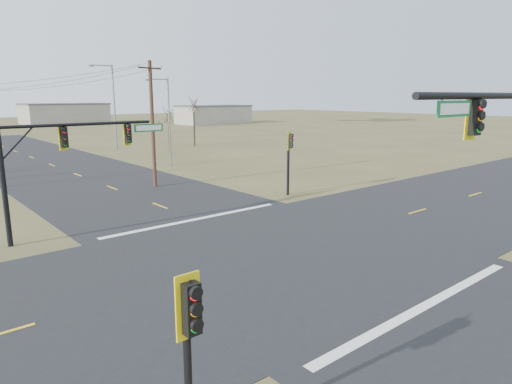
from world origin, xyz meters
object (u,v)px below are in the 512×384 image
at_px(pedestal_signal_ne, 290,150).
at_px(utility_pole_near, 152,123).
at_px(pedestal_signal_sw, 190,324).
at_px(bare_tree_c, 168,115).
at_px(streetlight_a, 167,117).
at_px(bare_tree_d, 194,104).
at_px(streetlight_b, 112,103).
at_px(mast_arm_far, 68,148).

xyz_separation_m(pedestal_signal_ne, utility_pole_near, (-6.14, 9.37, 1.75)).
height_order(pedestal_signal_sw, utility_pole_near, utility_pole_near).
distance_m(utility_pole_near, bare_tree_c, 24.15).
height_order(streetlight_a, bare_tree_d, streetlight_a).
relative_size(streetlight_b, bare_tree_d, 1.49).
height_order(utility_pole_near, streetlight_b, streetlight_b).
bearing_deg(streetlight_b, bare_tree_c, -48.72).
bearing_deg(bare_tree_d, pedestal_signal_ne, -111.02).
bearing_deg(streetlight_a, bare_tree_c, 69.01).
height_order(streetlight_b, bare_tree_c, streetlight_b).
bearing_deg(bare_tree_c, pedestal_signal_ne, -102.70).
height_order(utility_pole_near, bare_tree_d, utility_pole_near).
height_order(pedestal_signal_ne, bare_tree_c, bare_tree_c).
xyz_separation_m(utility_pole_near, bare_tree_c, (12.86, 20.44, -0.35)).
distance_m(streetlight_a, streetlight_b, 17.52).
height_order(pedestal_signal_sw, bare_tree_c, bare_tree_c).
bearing_deg(streetlight_b, pedestal_signal_ne, -90.13).
height_order(pedestal_signal_ne, utility_pole_near, utility_pole_near).
relative_size(pedestal_signal_sw, streetlight_a, 0.44).
distance_m(streetlight_b, bare_tree_c, 8.05).
bearing_deg(utility_pole_near, streetlight_a, 54.89).
xyz_separation_m(streetlight_a, streetlight_b, (1.47, 17.41, 1.26)).
height_order(pedestal_signal_ne, pedestal_signal_sw, pedestal_signal_ne).
xyz_separation_m(pedestal_signal_sw, streetlight_a, (19.42, 35.54, 2.14)).
bearing_deg(pedestal_signal_ne, bare_tree_d, 45.24).
height_order(pedestal_signal_sw, bare_tree_d, bare_tree_d).
xyz_separation_m(utility_pole_near, bare_tree_d, (18.86, 23.74, 0.95)).
xyz_separation_m(mast_arm_far, streetlight_a, (15.99, 18.19, 0.44)).
height_order(mast_arm_far, bare_tree_c, mast_arm_far).
relative_size(bare_tree_c, bare_tree_d, 0.81).
height_order(streetlight_a, bare_tree_c, streetlight_a).
distance_m(pedestal_signal_ne, streetlight_b, 36.15).
bearing_deg(pedestal_signal_ne, utility_pole_near, 99.48).
xyz_separation_m(pedestal_signal_ne, streetlight_b, (1.80, 35.98, 2.95)).
height_order(utility_pole_near, bare_tree_c, utility_pole_near).
bearing_deg(streetlight_b, pedestal_signal_sw, -108.79).
distance_m(pedestal_signal_ne, bare_tree_c, 30.59).
height_order(mast_arm_far, pedestal_signal_sw, mast_arm_far).
xyz_separation_m(streetlight_a, bare_tree_d, (12.39, 14.54, 1.01)).
relative_size(utility_pole_near, bare_tree_c, 1.63).
relative_size(streetlight_b, bare_tree_c, 1.84).
bearing_deg(pedestal_signal_sw, pedestal_signal_ne, 40.58).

